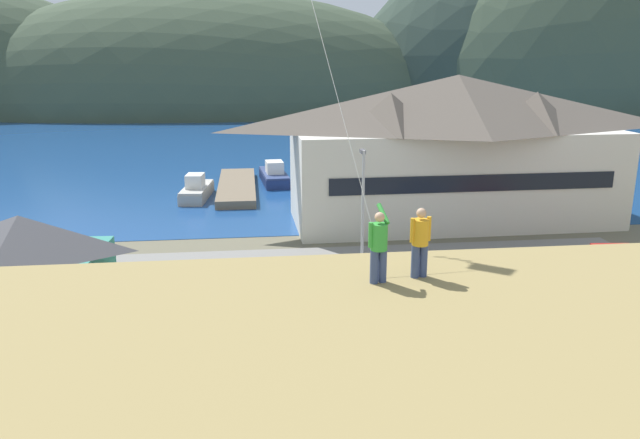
{
  "coord_description": "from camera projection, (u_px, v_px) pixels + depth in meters",
  "views": [
    {
      "loc": [
        -2.74,
        -21.06,
        11.72
      ],
      "look_at": [
        0.78,
        9.0,
        3.53
      ],
      "focal_mm": 34.4,
      "sensor_mm": 36.0,
      "label": 1
    }
  ],
  "objects": [
    {
      "name": "ground_plane",
      "position": [
        327.0,
        369.0,
        23.56
      ],
      "size": [
        600.0,
        600.0,
        0.0
      ],
      "primitive_type": "plane",
      "color": "#66604C"
    },
    {
      "name": "parking_lot_pad",
      "position": [
        313.0,
        315.0,
        28.34
      ],
      "size": [
        40.0,
        20.0,
        0.1
      ],
      "primitive_type": "cube",
      "color": "gray",
      "rests_on": "ground"
    },
    {
      "name": "bay_water",
      "position": [
        269.0,
        146.0,
        81.08
      ],
      "size": [
        360.0,
        84.0,
        0.03
      ],
      "primitive_type": "cube",
      "color": "navy",
      "rests_on": "ground"
    },
    {
      "name": "far_hill_east_peak",
      "position": [
        205.0,
        111.0,
        131.25
      ],
      "size": [
        115.63,
        49.52,
        49.18
      ],
      "primitive_type": "ellipsoid",
      "color": "#3D4C38",
      "rests_on": "ground"
    },
    {
      "name": "far_hill_center_saddle",
      "position": [
        632.0,
        108.0,
        136.85
      ],
      "size": [
        107.48,
        65.53,
        86.62
      ],
      "primitive_type": "ellipsoid",
      "color": "#3D4C38",
      "rests_on": "ground"
    },
    {
      "name": "harbor_lodge",
      "position": [
        455.0,
        146.0,
        42.94
      ],
      "size": [
        24.05,
        9.49,
        10.36
      ],
      "color": "beige",
      "rests_on": "ground"
    },
    {
      "name": "storage_shed_near_lot",
      "position": [
        25.0,
        274.0,
        25.9
      ],
      "size": [
        7.16,
        5.51,
        5.29
      ],
      "color": "#338475",
      "rests_on": "ground"
    },
    {
      "name": "wharf_dock",
      "position": [
        237.0,
        187.0,
        54.3
      ],
      "size": [
        3.2,
        14.15,
        0.7
      ],
      "color": "#70604C",
      "rests_on": "ground"
    },
    {
      "name": "moored_boat_wharfside",
      "position": [
        196.0,
        190.0,
        51.17
      ],
      "size": [
        2.59,
        6.23,
        2.16
      ],
      "color": "#A8A399",
      "rests_on": "ground"
    },
    {
      "name": "moored_boat_outer_mooring",
      "position": [
        274.0,
        176.0,
        57.33
      ],
      "size": [
        2.7,
        6.97,
        2.16
      ],
      "color": "navy",
      "rests_on": "ground"
    },
    {
      "name": "parked_car_mid_row_near",
      "position": [
        354.0,
        334.0,
        24.13
      ],
      "size": [
        4.24,
        2.14,
        1.82
      ],
      "color": "slate",
      "rests_on": "parking_lot_pad"
    },
    {
      "name": "parked_car_lone_by_shed",
      "position": [
        303.0,
        284.0,
        29.36
      ],
      "size": [
        4.23,
        2.11,
        1.82
      ],
      "color": "#236633",
      "rests_on": "parking_lot_pad"
    },
    {
      "name": "parked_car_back_row_left",
      "position": [
        184.0,
        293.0,
        28.3
      ],
      "size": [
        4.31,
        2.27,
        1.82
      ],
      "color": "#B28923",
      "rests_on": "parking_lot_pad"
    },
    {
      "name": "parked_car_front_row_end",
      "position": [
        502.0,
        333.0,
        24.22
      ],
      "size": [
        4.34,
        2.34,
        1.82
      ],
      "color": "black",
      "rests_on": "parking_lot_pad"
    },
    {
      "name": "parked_car_corner_spot",
      "position": [
        171.0,
        349.0,
        22.89
      ],
      "size": [
        4.28,
        2.22,
        1.82
      ],
      "color": "silver",
      "rests_on": "parking_lot_pad"
    },
    {
      "name": "parked_car_back_row_right",
      "position": [
        527.0,
        274.0,
        30.63
      ],
      "size": [
        4.22,
        2.09,
        1.82
      ],
      "color": "navy",
      "rests_on": "parking_lot_pad"
    },
    {
      "name": "parked_car_mid_row_far",
      "position": [
        421.0,
        281.0,
        29.75
      ],
      "size": [
        4.2,
        2.06,
        1.82
      ],
      "color": "silver",
      "rests_on": "parking_lot_pad"
    },
    {
      "name": "parked_car_front_row_red",
      "position": [
        616.0,
        263.0,
        32.32
      ],
      "size": [
        4.35,
        2.37,
        1.82
      ],
      "color": "red",
      "rests_on": "parking_lot_pad"
    },
    {
      "name": "parking_light_pole",
      "position": [
        363.0,
        202.0,
        33.01
      ],
      "size": [
        0.24,
        0.78,
        6.72
      ],
      "color": "#ADADB2",
      "rests_on": "parking_lot_pad"
    },
    {
      "name": "person_kite_flyer",
      "position": [
        379.0,
        244.0,
        14.45
      ],
      "size": [
        0.52,
        0.7,
        1.86
      ],
      "color": "#384770",
      "rests_on": "grassy_hill_foreground"
    },
    {
      "name": "person_companion",
      "position": [
        420.0,
        240.0,
        14.82
      ],
      "size": [
        0.54,
        0.4,
        1.74
      ],
      "color": "#384770",
      "rests_on": "grassy_hill_foreground"
    }
  ]
}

